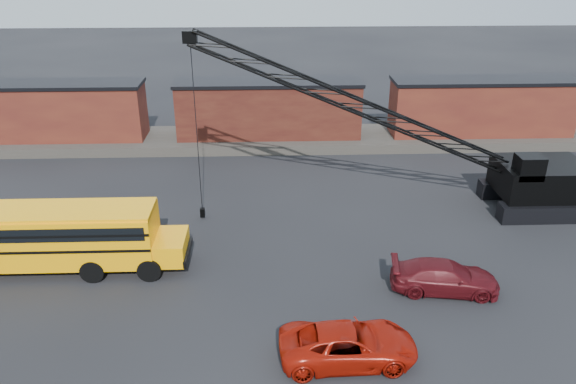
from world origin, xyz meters
name	(u,v)px	position (x,y,z in m)	size (l,w,h in m)	color
ground	(272,329)	(0.00, 0.00, 0.00)	(160.00, 160.00, 0.00)	black
gravel_berm	(269,140)	(0.00, 22.00, 0.35)	(120.00, 5.00, 0.70)	#433E37
boxcar_west_near	(51,111)	(-16.00, 22.00, 2.76)	(13.70, 3.10, 4.17)	#461714
boxcar_mid	(269,109)	(0.00, 22.00, 2.76)	(13.70, 3.10, 4.17)	#4C2015
boxcar_east_near	(482,107)	(16.00, 22.00, 2.76)	(13.70, 3.10, 4.17)	#461714
school_bus	(55,236)	(-10.07, 4.90, 1.79)	(11.65, 2.65, 3.19)	#F9A005
red_pickup	(348,344)	(2.83, -1.85, 0.72)	(2.38, 5.17, 1.44)	#9D1407
maroon_suv	(445,277)	(7.75, 2.50, 0.69)	(1.95, 4.79, 1.39)	#4D0D12
crawler_crane	(386,118)	(6.31, 10.41, 5.64)	(22.56, 4.20, 10.52)	black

